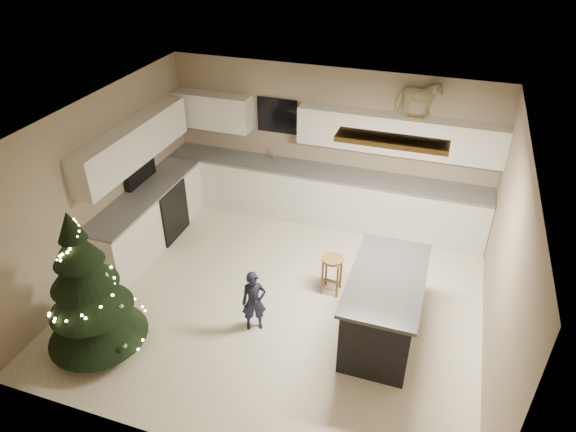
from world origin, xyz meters
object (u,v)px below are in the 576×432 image
object	(u,v)px
island	(384,306)
christmas_tree	(89,296)
toddler	(254,301)
rocking_horse	(418,99)
bar_stool	(332,266)

from	to	relation	value
island	christmas_tree	xyz separation A→B (m)	(-3.33, -1.32, 0.34)
toddler	christmas_tree	bearing A→B (deg)	-179.71
toddler	rocking_horse	bearing A→B (deg)	35.58
christmas_tree	rocking_horse	distance (m)	5.29
christmas_tree	toddler	world-z (taller)	christmas_tree
bar_stool	rocking_horse	distance (m)	2.80
christmas_tree	toddler	xyz separation A→B (m)	(1.73, 0.93, -0.38)
christmas_tree	rocking_horse	world-z (taller)	rocking_horse
island	rocking_horse	size ratio (longest dim) A/B	2.42
toddler	island	bearing A→B (deg)	-14.03
bar_stool	rocking_horse	size ratio (longest dim) A/B	0.84
island	christmas_tree	world-z (taller)	christmas_tree
christmas_tree	toddler	distance (m)	2.00
bar_stool	toddler	bearing A→B (deg)	-127.09
toddler	rocking_horse	size ratio (longest dim) A/B	1.25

